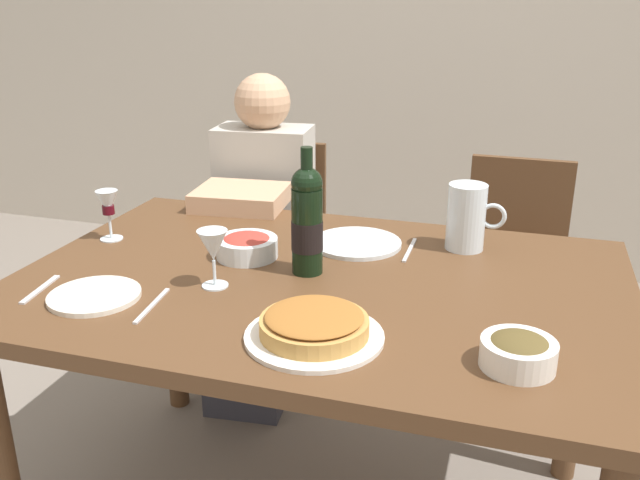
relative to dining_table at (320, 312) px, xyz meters
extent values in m
cube|color=brown|center=(0.00, 0.00, 0.07)|extent=(1.50, 1.00, 0.04)
cylinder|color=brown|center=(-0.67, -0.42, -0.31)|extent=(0.07, 0.07, 0.72)
cylinder|color=brown|center=(-0.67, 0.42, -0.31)|extent=(0.07, 0.07, 0.72)
cylinder|color=brown|center=(0.67, 0.42, -0.31)|extent=(0.07, 0.07, 0.72)
cylinder|color=black|center=(-0.04, 0.03, 0.20)|extent=(0.08, 0.08, 0.22)
sphere|color=black|center=(-0.04, 0.03, 0.33)|extent=(0.08, 0.08, 0.08)
cylinder|color=black|center=(-0.04, 0.03, 0.37)|extent=(0.03, 0.03, 0.08)
cylinder|color=black|center=(-0.04, 0.03, 0.19)|extent=(0.08, 0.08, 0.08)
cylinder|color=silver|center=(0.32, 0.32, 0.18)|extent=(0.10, 0.10, 0.18)
cylinder|color=silver|center=(0.32, 0.32, 0.15)|extent=(0.10, 0.10, 0.11)
torus|color=silver|center=(0.39, 0.32, 0.19)|extent=(0.07, 0.01, 0.07)
cylinder|color=white|center=(0.08, -0.30, 0.10)|extent=(0.29, 0.29, 0.01)
cylinder|color=#C18E47|center=(0.08, -0.30, 0.12)|extent=(0.22, 0.22, 0.03)
ellipsoid|color=#9E6028|center=(0.08, -0.30, 0.14)|extent=(0.20, 0.20, 0.02)
cylinder|color=silver|center=(-0.23, 0.08, 0.12)|extent=(0.16, 0.16, 0.05)
ellipsoid|color=#B2382D|center=(-0.23, 0.08, 0.14)|extent=(0.13, 0.13, 0.04)
cylinder|color=white|center=(0.48, -0.29, 0.12)|extent=(0.14, 0.14, 0.05)
ellipsoid|color=brown|center=(0.48, -0.29, 0.14)|extent=(0.12, 0.12, 0.04)
cylinder|color=silver|center=(-0.23, -0.12, 0.09)|extent=(0.06, 0.06, 0.00)
cylinder|color=silver|center=(-0.23, -0.12, 0.13)|extent=(0.01, 0.01, 0.06)
cone|color=silver|center=(-0.23, -0.12, 0.20)|extent=(0.07, 0.07, 0.08)
cylinder|color=silver|center=(-0.65, 0.09, 0.09)|extent=(0.06, 0.06, 0.00)
cylinder|color=silver|center=(-0.65, 0.09, 0.13)|extent=(0.01, 0.01, 0.07)
cone|color=silver|center=(-0.65, 0.09, 0.20)|extent=(0.06, 0.06, 0.07)
cylinder|color=#470A14|center=(-0.65, 0.09, 0.18)|extent=(0.03, 0.03, 0.02)
cylinder|color=silver|center=(-0.47, -0.26, 0.10)|extent=(0.21, 0.21, 0.01)
cylinder|color=silver|center=(0.03, 0.25, 0.10)|extent=(0.25, 0.25, 0.01)
cube|color=silver|center=(-0.62, -0.26, 0.09)|extent=(0.04, 0.16, 0.00)
cube|color=silver|center=(-0.32, -0.26, 0.09)|extent=(0.03, 0.18, 0.00)
cube|color=silver|center=(0.18, 0.25, 0.09)|extent=(0.01, 0.18, 0.00)
cube|color=silver|center=(-0.12, 0.25, 0.09)|extent=(0.02, 0.16, 0.00)
cube|color=brown|center=(-0.45, 0.81, -0.21)|extent=(0.44, 0.44, 0.02)
cube|color=brown|center=(-0.47, 1.00, 0.00)|extent=(0.36, 0.06, 0.40)
cylinder|color=brown|center=(-0.60, 0.63, -0.44)|extent=(0.04, 0.04, 0.45)
cylinder|color=brown|center=(-0.26, 0.66, -0.44)|extent=(0.04, 0.04, 0.45)
cylinder|color=brown|center=(-0.64, 0.97, -0.44)|extent=(0.04, 0.04, 0.45)
cylinder|color=brown|center=(-0.30, 1.00, -0.44)|extent=(0.04, 0.04, 0.45)
cube|color=#B7B2A8|center=(-0.45, 0.77, 0.05)|extent=(0.36, 0.23, 0.50)
sphere|color=tan|center=(-0.45, 0.77, 0.39)|extent=(0.20, 0.20, 0.20)
cube|color=#33333D|center=(-0.43, 0.58, -0.20)|extent=(0.34, 0.41, 0.14)
cube|color=#33333D|center=(-0.42, 0.43, -0.47)|extent=(0.28, 0.14, 0.40)
cube|color=tan|center=(-0.42, 0.49, 0.12)|extent=(0.31, 0.27, 0.06)
cube|color=brown|center=(0.45, 0.80, -0.21)|extent=(0.41, 0.41, 0.02)
cube|color=brown|center=(0.46, 0.99, 0.00)|extent=(0.36, 0.04, 0.40)
cylinder|color=brown|center=(0.27, 0.64, -0.44)|extent=(0.04, 0.04, 0.45)
cylinder|color=brown|center=(0.61, 0.63, -0.44)|extent=(0.04, 0.04, 0.45)
cylinder|color=brown|center=(0.29, 0.98, -0.44)|extent=(0.04, 0.04, 0.45)
cylinder|color=brown|center=(0.63, 0.97, -0.44)|extent=(0.04, 0.04, 0.45)
camera|label=1|loc=(0.45, -1.47, 0.76)|focal=38.04mm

